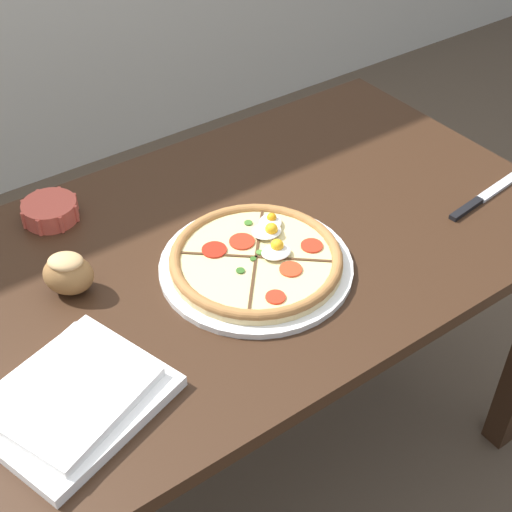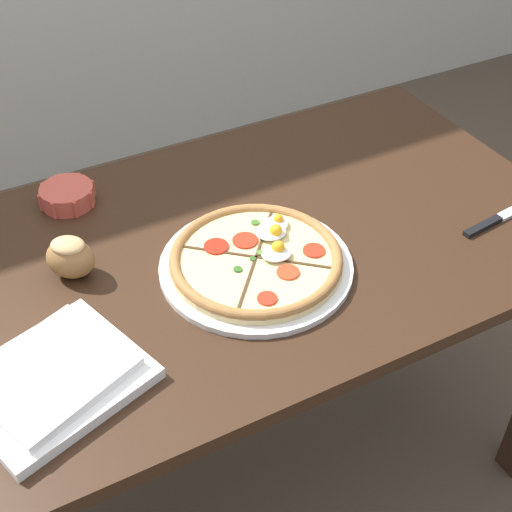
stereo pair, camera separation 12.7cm
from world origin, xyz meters
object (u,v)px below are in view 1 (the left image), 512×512
(dining_table, at_px, (190,304))
(bread_piece_near, at_px, (68,273))
(napkin_folded, at_px, (73,398))
(ramekin_bowl, at_px, (50,210))
(pizza, at_px, (256,260))
(knife_spare, at_px, (484,197))

(dining_table, relative_size, bread_piece_near, 13.82)
(dining_table, relative_size, napkin_folded, 4.83)
(ramekin_bowl, relative_size, bread_piece_near, 1.05)
(napkin_folded, bearing_deg, bread_piece_near, 66.38)
(napkin_folded, bearing_deg, ramekin_bowl, 70.73)
(dining_table, bearing_deg, pizza, -38.64)
(dining_table, relative_size, knife_spare, 6.68)
(napkin_folded, relative_size, bread_piece_near, 2.86)
(bread_piece_near, xyz_separation_m, knife_spare, (0.80, -0.23, -0.04))
(bread_piece_near, height_order, knife_spare, bread_piece_near)
(dining_table, height_order, knife_spare, knife_spare)
(knife_spare, bearing_deg, napkin_folded, 173.06)
(napkin_folded, bearing_deg, knife_spare, -0.13)
(pizza, xyz_separation_m, napkin_folded, (-0.40, -0.09, -0.00))
(pizza, height_order, knife_spare, pizza)
(ramekin_bowl, bearing_deg, pizza, -55.60)
(dining_table, distance_m, knife_spare, 0.64)
(pizza, distance_m, napkin_folded, 0.41)
(dining_table, relative_size, pizza, 4.31)
(pizza, distance_m, ramekin_bowl, 0.43)
(bread_piece_near, relative_size, knife_spare, 0.48)
(bread_piece_near, bearing_deg, pizza, -25.08)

